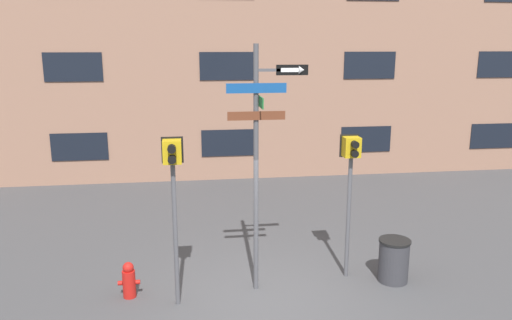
{
  "coord_description": "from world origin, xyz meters",
  "views": [
    {
      "loc": [
        -1.3,
        -8.08,
        4.51
      ],
      "look_at": [
        -0.13,
        0.46,
        2.49
      ],
      "focal_mm": 35.0,
      "sensor_mm": 36.0,
      "label": 1
    }
  ],
  "objects_px": {
    "street_sign_pole": "(260,149)",
    "pedestrian_signal_right": "(351,168)",
    "fire_hydrant": "(129,280)",
    "pedestrian_signal_left": "(173,177)",
    "trash_bin": "(394,260)"
  },
  "relations": [
    {
      "from": "pedestrian_signal_right",
      "to": "street_sign_pole",
      "type": "bearing_deg",
      "value": -170.94
    },
    {
      "from": "street_sign_pole",
      "to": "pedestrian_signal_right",
      "type": "relative_size",
      "value": 1.59
    },
    {
      "from": "pedestrian_signal_left",
      "to": "pedestrian_signal_right",
      "type": "height_order",
      "value": "pedestrian_signal_left"
    },
    {
      "from": "pedestrian_signal_left",
      "to": "fire_hydrant",
      "type": "relative_size",
      "value": 4.43
    },
    {
      "from": "fire_hydrant",
      "to": "street_sign_pole",
      "type": "bearing_deg",
      "value": 0.04
    },
    {
      "from": "street_sign_pole",
      "to": "pedestrian_signal_right",
      "type": "distance_m",
      "value": 1.87
    },
    {
      "from": "pedestrian_signal_right",
      "to": "fire_hydrant",
      "type": "bearing_deg",
      "value": -176.09
    },
    {
      "from": "street_sign_pole",
      "to": "pedestrian_signal_right",
      "type": "bearing_deg",
      "value": 9.06
    },
    {
      "from": "pedestrian_signal_left",
      "to": "trash_bin",
      "type": "xyz_separation_m",
      "value": [
        4.13,
        0.33,
        -1.9
      ]
    },
    {
      "from": "pedestrian_signal_left",
      "to": "pedestrian_signal_right",
      "type": "bearing_deg",
      "value": 11.31
    },
    {
      "from": "street_sign_pole",
      "to": "trash_bin",
      "type": "bearing_deg",
      "value": -0.96
    },
    {
      "from": "street_sign_pole",
      "to": "pedestrian_signal_right",
      "type": "xyz_separation_m",
      "value": [
        1.78,
        0.28,
        -0.49
      ]
    },
    {
      "from": "fire_hydrant",
      "to": "pedestrian_signal_right",
      "type": "bearing_deg",
      "value": 3.91
    },
    {
      "from": "street_sign_pole",
      "to": "pedestrian_signal_left",
      "type": "bearing_deg",
      "value": -166.11
    },
    {
      "from": "pedestrian_signal_left",
      "to": "street_sign_pole",
      "type": "bearing_deg",
      "value": 13.89
    }
  ]
}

